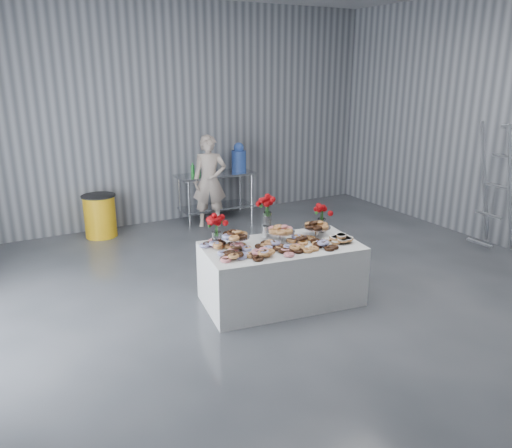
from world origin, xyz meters
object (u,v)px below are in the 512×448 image
(display_table, at_px, (281,273))
(prep_table, at_px, (216,188))
(trash_barrel, at_px, (100,216))
(person, at_px, (210,181))
(stepladder, at_px, (497,186))
(water_jug, at_px, (239,158))

(display_table, xyz_separation_m, prep_table, (0.77, 3.68, 0.24))
(trash_barrel, bearing_deg, person, -9.58)
(stepladder, bearing_deg, prep_table, 131.73)
(display_table, relative_size, prep_table, 1.27)
(water_jug, xyz_separation_m, person, (-0.76, -0.33, -0.31))
(display_table, bearing_deg, trash_barrel, 111.28)
(display_table, bearing_deg, person, 81.45)
(prep_table, relative_size, person, 0.89)
(display_table, distance_m, water_jug, 3.97)
(water_jug, bearing_deg, person, -156.86)
(person, height_order, trash_barrel, person)
(prep_table, height_order, trash_barrel, prep_table)
(stepladder, bearing_deg, trash_barrel, 146.28)
(prep_table, distance_m, stepladder, 4.88)
(stepladder, bearing_deg, water_jug, 127.03)
(prep_table, distance_m, person, 0.48)
(display_table, distance_m, trash_barrel, 3.95)
(display_table, height_order, trash_barrel, display_table)
(water_jug, relative_size, trash_barrel, 0.75)
(water_jug, xyz_separation_m, trash_barrel, (-2.70, 0.00, -0.78))
(trash_barrel, bearing_deg, prep_table, 0.00)
(display_table, distance_m, stepladder, 4.06)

